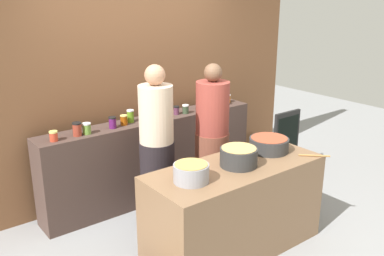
{
  "coord_description": "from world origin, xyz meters",
  "views": [
    {
      "loc": [
        -2.5,
        -2.88,
        2.37
      ],
      "look_at": [
        0.0,
        0.35,
        1.05
      ],
      "focal_mm": 40.03,
      "sensor_mm": 36.0,
      "label": 1
    }
  ],
  "objects_px": {
    "preserve_jar_13": "(227,99)",
    "preserve_jar_12": "(224,101)",
    "preserve_jar_7": "(158,112)",
    "cook_in_cap": "(212,147)",
    "preserve_jar_9": "(186,109)",
    "cooking_pot_right": "(269,144)",
    "preserve_jar_11": "(211,104)",
    "wooden_spoon": "(314,156)",
    "cooking_pot_left": "(191,173)",
    "preserve_jar_0": "(54,136)",
    "preserve_jar_3": "(113,122)",
    "preserve_jar_1": "(77,129)",
    "cook_with_tongs": "(157,156)",
    "preserve_jar_5": "(130,116)",
    "preserve_jar_2": "(87,128)",
    "preserve_jar_8": "(176,110)",
    "preserve_jar_6": "(152,113)",
    "chalkboard_sign": "(286,144)",
    "cooking_pot_center": "(239,157)",
    "preserve_jar_4": "(124,120)",
    "preserve_jar_10": "(202,104)"
  },
  "relations": [
    {
      "from": "preserve_jar_12",
      "to": "cook_with_tongs",
      "type": "xyz_separation_m",
      "value": [
        -1.39,
        -0.55,
        -0.25
      ]
    },
    {
      "from": "preserve_jar_8",
      "to": "cook_with_tongs",
      "type": "xyz_separation_m",
      "value": [
        -0.65,
        -0.57,
        -0.25
      ]
    },
    {
      "from": "preserve_jar_4",
      "to": "chalkboard_sign",
      "type": "bearing_deg",
      "value": -14.2
    },
    {
      "from": "preserve_jar_1",
      "to": "preserve_jar_13",
      "type": "height_order",
      "value": "preserve_jar_1"
    },
    {
      "from": "preserve_jar_1",
      "to": "preserve_jar_11",
      "type": "bearing_deg",
      "value": 0.16
    },
    {
      "from": "preserve_jar_2",
      "to": "preserve_jar_5",
      "type": "xyz_separation_m",
      "value": [
        0.56,
        0.09,
        0.01
      ]
    },
    {
      "from": "preserve_jar_13",
      "to": "chalkboard_sign",
      "type": "distance_m",
      "value": 0.98
    },
    {
      "from": "preserve_jar_4",
      "to": "preserve_jar_11",
      "type": "bearing_deg",
      "value": -1.46
    },
    {
      "from": "preserve_jar_12",
      "to": "preserve_jar_13",
      "type": "relative_size",
      "value": 1.07
    },
    {
      "from": "wooden_spoon",
      "to": "preserve_jar_9",
      "type": "bearing_deg",
      "value": 100.94
    },
    {
      "from": "preserve_jar_6",
      "to": "chalkboard_sign",
      "type": "xyz_separation_m",
      "value": [
        1.73,
        -0.54,
        -0.6
      ]
    },
    {
      "from": "preserve_jar_5",
      "to": "preserve_jar_12",
      "type": "bearing_deg",
      "value": -3.23
    },
    {
      "from": "preserve_jar_1",
      "to": "preserve_jar_11",
      "type": "distance_m",
      "value": 1.77
    },
    {
      "from": "preserve_jar_7",
      "to": "cooking_pot_center",
      "type": "relative_size",
      "value": 0.3
    },
    {
      "from": "cook_in_cap",
      "to": "preserve_jar_1",
      "type": "bearing_deg",
      "value": 153.47
    },
    {
      "from": "preserve_jar_11",
      "to": "cooking_pot_left",
      "type": "xyz_separation_m",
      "value": [
        -1.37,
        -1.37,
        -0.09
      ]
    },
    {
      "from": "preserve_jar_7",
      "to": "cooking_pot_right",
      "type": "xyz_separation_m",
      "value": [
        0.39,
        -1.37,
        -0.1
      ]
    },
    {
      "from": "preserve_jar_11",
      "to": "wooden_spoon",
      "type": "height_order",
      "value": "preserve_jar_11"
    },
    {
      "from": "preserve_jar_3",
      "to": "preserve_jar_9",
      "type": "xyz_separation_m",
      "value": [
        0.95,
        -0.02,
        -0.01
      ]
    },
    {
      "from": "preserve_jar_12",
      "to": "cooking_pot_right",
      "type": "distance_m",
      "value": 1.4
    },
    {
      "from": "preserve_jar_2",
      "to": "cooking_pot_left",
      "type": "height_order",
      "value": "preserve_jar_2"
    },
    {
      "from": "preserve_jar_2",
      "to": "preserve_jar_12",
      "type": "relative_size",
      "value": 1.04
    },
    {
      "from": "preserve_jar_13",
      "to": "preserve_jar_12",
      "type": "bearing_deg",
      "value": -150.13
    },
    {
      "from": "preserve_jar_0",
      "to": "cook_in_cap",
      "type": "height_order",
      "value": "cook_in_cap"
    },
    {
      "from": "wooden_spoon",
      "to": "preserve_jar_2",
      "type": "bearing_deg",
      "value": 133.89
    },
    {
      "from": "preserve_jar_12",
      "to": "cook_with_tongs",
      "type": "relative_size",
      "value": 0.07
    },
    {
      "from": "preserve_jar_0",
      "to": "cooking_pot_right",
      "type": "distance_m",
      "value": 2.1
    },
    {
      "from": "preserve_jar_5",
      "to": "cooking_pot_right",
      "type": "xyz_separation_m",
      "value": [
        0.77,
        -1.35,
        -0.12
      ]
    },
    {
      "from": "preserve_jar_5",
      "to": "preserve_jar_12",
      "type": "relative_size",
      "value": 1.25
    },
    {
      "from": "preserve_jar_2",
      "to": "cook_with_tongs",
      "type": "height_order",
      "value": "cook_with_tongs"
    },
    {
      "from": "preserve_jar_1",
      "to": "preserve_jar_13",
      "type": "distance_m",
      "value": 2.1
    },
    {
      "from": "preserve_jar_0",
      "to": "cooking_pot_center",
      "type": "height_order",
      "value": "preserve_jar_0"
    },
    {
      "from": "preserve_jar_9",
      "to": "cooking_pot_left",
      "type": "bearing_deg",
      "value": -125.26
    },
    {
      "from": "preserve_jar_10",
      "to": "cook_with_tongs",
      "type": "relative_size",
      "value": 0.08
    },
    {
      "from": "preserve_jar_13",
      "to": "cook_with_tongs",
      "type": "height_order",
      "value": "cook_with_tongs"
    },
    {
      "from": "preserve_jar_1",
      "to": "cook_with_tongs",
      "type": "relative_size",
      "value": 0.08
    },
    {
      "from": "preserve_jar_8",
      "to": "preserve_jar_10",
      "type": "height_order",
      "value": "preserve_jar_10"
    },
    {
      "from": "preserve_jar_13",
      "to": "cooking_pot_right",
      "type": "xyz_separation_m",
      "value": [
        -0.67,
        -1.35,
        -0.1
      ]
    },
    {
      "from": "preserve_jar_1",
      "to": "preserve_jar_2",
      "type": "height_order",
      "value": "preserve_jar_1"
    },
    {
      "from": "preserve_jar_0",
      "to": "preserve_jar_3",
      "type": "bearing_deg",
      "value": 1.7
    },
    {
      "from": "preserve_jar_2",
      "to": "preserve_jar_11",
      "type": "height_order",
      "value": "preserve_jar_2"
    },
    {
      "from": "preserve_jar_9",
      "to": "cooking_pot_right",
      "type": "relative_size",
      "value": 0.27
    },
    {
      "from": "preserve_jar_5",
      "to": "preserve_jar_6",
      "type": "height_order",
      "value": "same"
    },
    {
      "from": "preserve_jar_10",
      "to": "cooking_pot_left",
      "type": "distance_m",
      "value": 1.85
    },
    {
      "from": "preserve_jar_4",
      "to": "cooking_pot_center",
      "type": "relative_size",
      "value": 0.33
    },
    {
      "from": "preserve_jar_2",
      "to": "preserve_jar_12",
      "type": "bearing_deg",
      "value": 0.47
    },
    {
      "from": "preserve_jar_5",
      "to": "preserve_jar_10",
      "type": "xyz_separation_m",
      "value": [
        0.96,
        -0.07,
        0.0
      ]
    },
    {
      "from": "preserve_jar_7",
      "to": "cook_in_cap",
      "type": "relative_size",
      "value": 0.06
    },
    {
      "from": "preserve_jar_12",
      "to": "cooking_pot_center",
      "type": "xyz_separation_m",
      "value": [
        -1.04,
        -1.36,
        -0.09
      ]
    },
    {
      "from": "cooking_pot_left",
      "to": "preserve_jar_7",
      "type": "bearing_deg",
      "value": 66.21
    }
  ]
}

